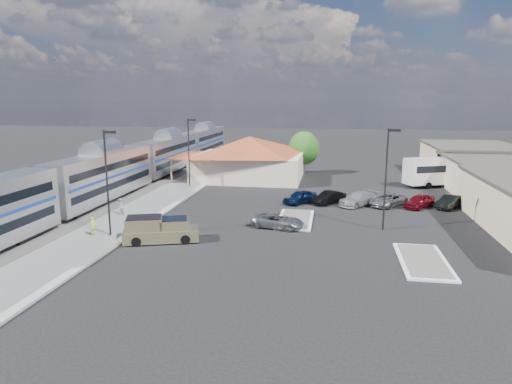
% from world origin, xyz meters
% --- Properties ---
extents(ground, '(280.00, 280.00, 0.00)m').
position_xyz_m(ground, '(0.00, 0.00, 0.00)').
color(ground, black).
rests_on(ground, ground).
extents(railbed, '(16.00, 100.00, 0.12)m').
position_xyz_m(railbed, '(-21.00, 8.00, 0.06)').
color(railbed, '#4C4944').
rests_on(railbed, ground).
extents(platform, '(5.50, 92.00, 0.18)m').
position_xyz_m(platform, '(-12.00, 6.00, 0.09)').
color(platform, gray).
rests_on(platform, ground).
extents(passenger_train, '(3.00, 104.00, 5.55)m').
position_xyz_m(passenger_train, '(-18.00, 6.54, 2.87)').
color(passenger_train, silver).
rests_on(passenger_train, ground).
extents(freight_cars, '(2.80, 46.00, 4.00)m').
position_xyz_m(freight_cars, '(-24.00, 4.09, 1.93)').
color(freight_cars, black).
rests_on(freight_cars, ground).
extents(station_depot, '(18.35, 12.24, 6.20)m').
position_xyz_m(station_depot, '(-4.56, 24.00, 3.13)').
color(station_depot, beige).
rests_on(station_depot, ground).
extents(traffic_island_south, '(3.30, 7.50, 0.21)m').
position_xyz_m(traffic_island_south, '(4.00, 2.00, 0.10)').
color(traffic_island_south, silver).
rests_on(traffic_island_south, ground).
extents(traffic_island_north, '(3.30, 7.50, 0.21)m').
position_xyz_m(traffic_island_north, '(14.00, -8.00, 0.10)').
color(traffic_island_north, silver).
rests_on(traffic_island_north, ground).
extents(lamp_plat_s, '(1.08, 0.25, 9.00)m').
position_xyz_m(lamp_plat_s, '(-10.90, -6.00, 5.34)').
color(lamp_plat_s, black).
rests_on(lamp_plat_s, ground).
extents(lamp_plat_n, '(1.08, 0.25, 9.00)m').
position_xyz_m(lamp_plat_n, '(-10.90, 16.00, 5.34)').
color(lamp_plat_n, black).
rests_on(lamp_plat_n, ground).
extents(lamp_lot, '(1.08, 0.25, 9.00)m').
position_xyz_m(lamp_lot, '(12.10, 0.00, 5.34)').
color(lamp_lot, black).
rests_on(lamp_lot, ground).
extents(tree_depot, '(4.71, 4.71, 6.63)m').
position_xyz_m(tree_depot, '(3.00, 30.00, 4.02)').
color(tree_depot, '#382314').
rests_on(tree_depot, ground).
extents(pickup_truck, '(6.39, 3.98, 2.08)m').
position_xyz_m(pickup_truck, '(-6.26, -6.50, 0.98)').
color(pickup_truck, '#9B8C5F').
rests_on(pickup_truck, ground).
extents(suv, '(5.12, 3.17, 1.32)m').
position_xyz_m(suv, '(2.65, -0.90, 0.66)').
color(suv, gray).
rests_on(suv, ground).
extents(coach_bus, '(11.99, 7.08, 3.83)m').
position_xyz_m(coach_bus, '(22.61, 23.04, 2.21)').
color(coach_bus, white).
rests_on(coach_bus, ground).
extents(person_a, '(0.58, 0.68, 1.59)m').
position_xyz_m(person_a, '(-12.33, -6.36, 0.98)').
color(person_a, '#BFDB44').
rests_on(person_a, platform).
extents(person_b, '(0.74, 0.89, 1.64)m').
position_xyz_m(person_b, '(-13.34, 0.68, 1.00)').
color(person_b, silver).
rests_on(person_b, platform).
extents(parked_car_a, '(4.02, 4.46, 1.47)m').
position_xyz_m(parked_car_a, '(3.92, 9.36, 0.73)').
color(parked_car_a, '#0C1D3F').
rests_on(parked_car_a, ground).
extents(parked_car_b, '(3.98, 4.25, 1.42)m').
position_xyz_m(parked_car_b, '(7.12, 9.66, 0.71)').
color(parked_car_b, black).
rests_on(parked_car_b, ground).
extents(parked_car_c, '(4.96, 5.29, 1.50)m').
position_xyz_m(parked_car_c, '(10.32, 9.36, 0.75)').
color(parked_car_c, silver).
rests_on(parked_car_c, ground).
extents(parked_car_d, '(4.88, 5.41, 1.40)m').
position_xyz_m(parked_car_d, '(13.52, 9.66, 0.70)').
color(parked_car_d, gray).
rests_on(parked_car_d, ground).
extents(parked_car_e, '(4.02, 4.45, 1.47)m').
position_xyz_m(parked_car_e, '(16.72, 9.36, 0.73)').
color(parked_car_e, maroon).
rests_on(parked_car_e, ground).
extents(parked_car_f, '(3.82, 4.27, 1.41)m').
position_xyz_m(parked_car_f, '(19.92, 9.66, 0.70)').
color(parked_car_f, black).
rests_on(parked_car_f, ground).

